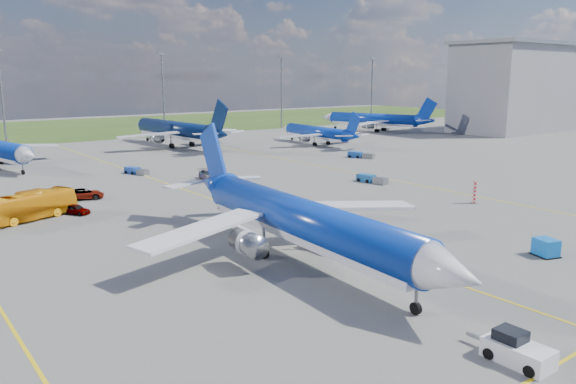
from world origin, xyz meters
TOP-DOWN VIEW (x-y plane):
  - ground at (0.00, 0.00)m, footprint 400.00×400.00m
  - grass_strip at (0.00, 150.00)m, footprint 400.00×80.00m
  - taxiway_lines at (0.17, 27.70)m, footprint 60.25×160.00m
  - floodlight_masts at (10.00, 110.00)m, footprint 202.20×0.50m
  - terminal_building at (120.00, 60.00)m, footprint 42.00×22.00m
  - warning_post at (26.00, 8.00)m, footprint 0.50×0.50m
  - bg_jet_n at (22.19, 87.24)m, footprint 35.51×45.05m
  - bg_jet_ne at (51.21, 70.20)m, footprint 26.38×33.47m
  - bg_jet_ene at (86.38, 85.81)m, footprint 40.46×46.16m
  - main_airliner at (-6.25, 3.22)m, footprint 34.03×43.18m
  - pushback_tug at (-7.67, -18.35)m, footprint 2.00×5.33m
  - uld_container at (12.47, -9.08)m, footprint 2.14×2.40m
  - apron_bus at (-22.58, 33.42)m, footprint 12.01×6.45m
  - service_car_a at (-17.13, 33.14)m, footprint 3.03×3.84m
  - service_car_b at (-13.74, 41.03)m, footprint 5.69×3.82m
  - service_car_c at (6.95, 43.99)m, footprint 2.76×5.40m
  - baggage_tug_w at (25.81, 26.50)m, footprint 1.98×5.36m
  - baggage_tug_c at (-0.40, 55.90)m, footprint 2.77×5.02m
  - baggage_tug_e at (43.32, 46.99)m, footprint 3.49×5.46m

SIDE VIEW (x-z plane):
  - ground at x=0.00m, z-range 0.00..0.00m
  - bg_jet_n at x=22.19m, z-range -5.63..5.63m
  - bg_jet_ne at x=51.21m, z-range -4.18..4.18m
  - bg_jet_ene at x=86.38m, z-range -5.06..5.06m
  - main_airliner at x=-6.25m, z-range -5.40..5.40m
  - grass_strip at x=0.00m, z-range 0.00..0.01m
  - taxiway_lines at x=0.17m, z-range 0.00..0.02m
  - baggage_tug_c at x=-0.40m, z-range -0.03..1.06m
  - baggage_tug_w at x=25.81m, z-range -0.04..1.14m
  - baggage_tug_e at x=43.32m, z-range -0.04..1.16m
  - service_car_a at x=-17.13m, z-range 0.00..1.22m
  - service_car_b at x=-13.74m, z-range 0.00..1.45m
  - pushback_tug at x=-7.67m, z-range -0.17..1.63m
  - service_car_c at x=6.95m, z-range 0.00..1.50m
  - uld_container at x=12.47m, z-range 0.00..1.61m
  - warning_post at x=26.00m, z-range 0.00..3.00m
  - apron_bus at x=-22.58m, z-range 0.00..3.28m
  - floodlight_masts at x=10.00m, z-range 1.21..23.91m
  - terminal_building at x=120.00m, z-range 0.07..26.07m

